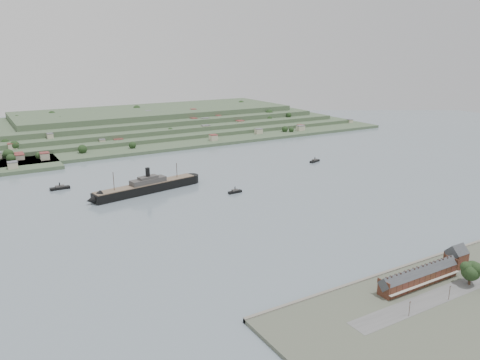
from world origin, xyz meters
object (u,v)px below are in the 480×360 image
terrace_row (419,276)px  fig_tree (472,271)px  gabled_building (456,256)px  tugboat (235,191)px  steamship (144,188)px

terrace_row → fig_tree: size_ratio=3.98×
gabled_building → tugboat: 202.16m
terrace_row → fig_tree: bearing=-31.5°
terrace_row → gabled_building: 37.74m
fig_tree → tugboat: bearing=96.0°
terrace_row → gabled_building: size_ratio=3.95×
gabled_building → steamship: 263.99m
gabled_building → fig_tree: 23.19m
tugboat → gabled_building: bearing=-79.6°
terrace_row → fig_tree: fig_tree is taller
steamship → fig_tree: 276.41m
steamship → gabled_building: bearing=-65.9°
steamship → tugboat: size_ratio=8.36×
terrace_row → gabled_building: gabled_building is taller
gabled_building → steamship: size_ratio=0.12×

